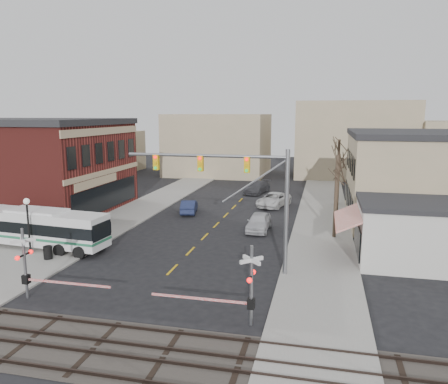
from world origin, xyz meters
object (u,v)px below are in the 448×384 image
(trash_bin, at_px, (48,252))
(transit_bus, at_px, (38,227))
(car_b, at_px, (189,206))
(pedestrian_far, at_px, (70,228))
(car_d, at_px, (257,187))
(car_c, at_px, (274,200))
(pedestrian_near, at_px, (60,238))
(rr_crossing_east, at_px, (243,286))
(traffic_signal_mast, at_px, (241,184))
(car_a, at_px, (259,222))
(rr_crossing_west, at_px, (32,265))
(street_lamp, at_px, (27,214))

(trash_bin, bearing_deg, transit_bus, 135.17)
(car_b, bearing_deg, transit_bus, 50.03)
(transit_bus, relative_size, pedestrian_far, 6.69)
(car_d, bearing_deg, car_c, -55.04)
(trash_bin, distance_m, pedestrian_near, 2.60)
(rr_crossing_east, relative_size, car_d, 1.05)
(traffic_signal_mast, relative_size, rr_crossing_east, 1.88)
(car_a, bearing_deg, car_b, 147.71)
(rr_crossing_west, xyz_separation_m, car_d, (7.08, 35.01, -1.20))
(rr_crossing_west, height_order, car_b, rr_crossing_west)
(rr_crossing_east, relative_size, pedestrian_near, 3.65)
(transit_bus, distance_m, pedestrian_near, 1.85)
(transit_bus, relative_size, rr_crossing_west, 2.03)
(rr_crossing_east, xyz_separation_m, pedestrian_near, (-15.63, 8.63, -1.08))
(trash_bin, bearing_deg, rr_crossing_west, -61.66)
(transit_bus, height_order, rr_crossing_east, rr_crossing_east)
(trash_bin, bearing_deg, pedestrian_far, 105.11)
(traffic_signal_mast, distance_m, pedestrian_near, 15.10)
(rr_crossing_west, height_order, rr_crossing_east, same)
(trash_bin, bearing_deg, street_lamp, 159.35)
(trash_bin, bearing_deg, rr_crossing_east, -22.35)
(car_d, xyz_separation_m, pedestrian_far, (-11.53, -24.35, 0.20))
(transit_bus, relative_size, rr_crossing_east, 2.03)
(car_c, distance_m, car_d, 8.21)
(traffic_signal_mast, distance_m, pedestrian_far, 16.07)
(car_c, bearing_deg, car_d, 127.19)
(rr_crossing_west, distance_m, pedestrian_near, 9.21)
(car_d, bearing_deg, pedestrian_near, -98.93)
(trash_bin, xyz_separation_m, car_a, (13.17, 11.15, 0.21))
(traffic_signal_mast, distance_m, car_c, 21.25)
(rr_crossing_east, xyz_separation_m, pedestrian_far, (-16.26, 10.98, -1.00))
(rr_crossing_east, height_order, street_lamp, street_lamp)
(traffic_signal_mast, bearing_deg, car_d, 96.63)
(street_lamp, bearing_deg, pedestrian_near, 54.04)
(rr_crossing_west, xyz_separation_m, car_a, (10.03, 16.98, -1.19))
(car_a, height_order, car_b, car_a)
(car_a, bearing_deg, transit_bus, -149.81)
(street_lamp, relative_size, trash_bin, 4.48)
(car_b, xyz_separation_m, car_c, (8.11, 5.20, 0.07))
(pedestrian_far, bearing_deg, rr_crossing_east, -64.94)
(car_d, bearing_deg, car_a, -67.44)
(pedestrian_far, bearing_deg, car_a, -7.32)
(car_c, bearing_deg, street_lamp, -110.63)
(car_c, relative_size, car_d, 1.02)
(traffic_signal_mast, relative_size, pedestrian_far, 6.19)
(rr_crossing_east, distance_m, trash_bin, 16.22)
(trash_bin, distance_m, car_b, 17.14)
(pedestrian_far, bearing_deg, rr_crossing_west, -98.24)
(pedestrian_near, bearing_deg, car_a, -43.21)
(transit_bus, relative_size, car_a, 2.47)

